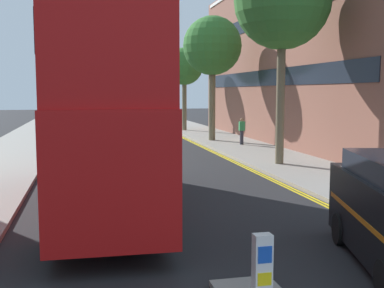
{
  "coord_description": "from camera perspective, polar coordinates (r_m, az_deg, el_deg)",
  "views": [
    {
      "loc": [
        -2.57,
        -2.8,
        3.36
      ],
      "look_at": [
        0.5,
        11.0,
        1.8
      ],
      "focal_mm": 44.65,
      "sensor_mm": 36.0,
      "label": 1
    }
  ],
  "objects": [
    {
      "name": "double_decker_bus_away",
      "position": [
        13.73,
        -10.26,
        4.82
      ],
      "size": [
        3.0,
        10.86,
        5.64
      ],
      "color": "red",
      "rests_on": "ground"
    },
    {
      "name": "sidewalk_right",
      "position": [
        21.13,
        13.07,
        -2.83
      ],
      "size": [
        4.0,
        80.0,
        0.14
      ],
      "primitive_type": "cube",
      "color": "gray",
      "rests_on": "ground"
    },
    {
      "name": "pedestrian_far",
      "position": [
        29.2,
        5.97,
        1.59
      ],
      "size": [
        0.34,
        0.22,
        1.62
      ],
      "color": "#2D2D38",
      "rests_on": "sidewalk_right"
    },
    {
      "name": "kerb_line_inner",
      "position": [
        18.43,
        9.39,
        -4.28
      ],
      "size": [
        0.1,
        56.0,
        0.01
      ],
      "primitive_type": "cube",
      "color": "yellow",
      "rests_on": "ground"
    },
    {
      "name": "street_tree_mid",
      "position": [
        21.9,
        10.75,
        16.37
      ],
      "size": [
        4.21,
        4.21,
        9.25
      ],
      "color": "#6B6047",
      "rests_on": "sidewalk_right"
    },
    {
      "name": "townhouse_terrace_right",
      "position": [
        33.04,
        16.84,
        9.82
      ],
      "size": [
        10.08,
        28.0,
        11.08
      ],
      "color": "brown",
      "rests_on": "ground"
    },
    {
      "name": "street_tree_near",
      "position": [
        31.76,
        2.44,
        11.56
      ],
      "size": [
        3.84,
        3.84,
        8.12
      ],
      "color": "#6B6047",
      "rests_on": "sidewalk_right"
    },
    {
      "name": "kerb_line_outer",
      "position": [
        18.49,
        9.85,
        -4.25
      ],
      "size": [
        0.1,
        56.0,
        0.01
      ],
      "primitive_type": "cube",
      "color": "yellow",
      "rests_on": "ground"
    },
    {
      "name": "street_tree_far",
      "position": [
        40.04,
        -0.93,
        9.18
      ],
      "size": [
        3.09,
        3.09,
        6.85
      ],
      "color": "#6B6047",
      "rests_on": "sidewalk_right"
    },
    {
      "name": "keep_left_bollard",
      "position": [
        7.61,
        8.38,
        -14.97
      ],
      "size": [
        0.36,
        0.28,
        1.11
      ],
      "color": "silver",
      "rests_on": "traffic_island"
    }
  ]
}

